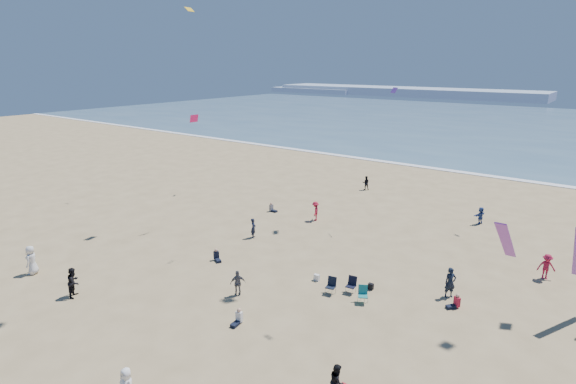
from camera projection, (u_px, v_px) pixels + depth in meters
The scene contains 11 objects.
ground at pixel (155, 346), 21.48m from camera, with size 220.00×220.00×0.00m, color tan.
ocean at pixel (527, 127), 94.58m from camera, with size 220.00×100.00×0.06m, color #476B84.
surf_line at pixel (452, 171), 56.10m from camera, with size 220.00×1.20×0.08m, color white.
headland_far at pixel (402, 91), 186.38m from camera, with size 110.00×20.00×3.20m, color #7A8EA8.
headland_near at pixel (315, 90), 205.72m from camera, with size 40.00×14.00×2.00m, color #7A8EA8.
standing_flyers at pixel (363, 269), 27.62m from camera, with size 31.63×34.54×1.90m.
seated_group at pixel (264, 284), 26.61m from camera, with size 19.63×27.25×0.84m.
chair_cluster at pixel (348, 289), 25.90m from camera, with size 2.76×1.48×1.00m.
white_tote at pixel (317, 277), 27.91m from camera, with size 0.35×0.20×0.40m, color white.
black_backpack at pixel (371, 286), 26.81m from camera, with size 0.30×0.22×0.38m, color black.
kites_aloft at pixel (447, 38), 22.30m from camera, with size 38.67×36.51×28.06m.
Camera 1 is at (16.26, -11.06, 13.05)m, focal length 28.00 mm.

